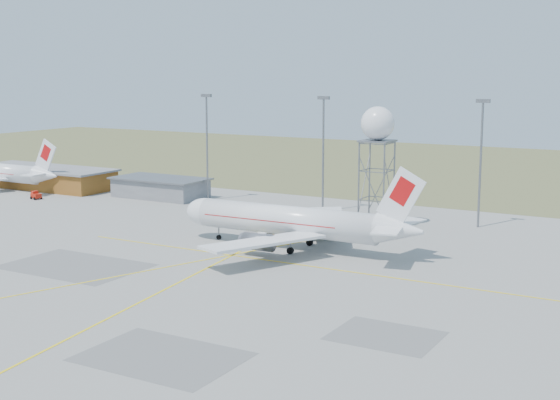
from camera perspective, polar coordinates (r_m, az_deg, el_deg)
The scene contains 11 objects.
ground at distance 80.55m, azimuth -12.03°, elevation -8.79°, with size 400.00×400.00×0.00m, color #9E9D99.
grass_strip at distance 204.75m, azimuth 15.06°, elevation 2.15°, with size 400.00×120.00×0.03m, color #535A31.
building_orange at distance 174.97m, azimuth -16.86°, elevation 1.58°, with size 33.00×12.00×4.30m.
building_grey at distance 156.21m, azimuth -8.73°, elevation 0.90°, with size 19.00×10.00×3.90m.
mast_a at distance 150.64m, azimuth -5.37°, elevation 4.53°, with size 2.20×0.50×20.50m.
mast_b at distance 137.79m, azimuth 3.18°, elevation 4.09°, with size 2.20×0.50×20.50m.
mast_c at distance 127.74m, azimuth 14.49°, elevation 3.38°, with size 2.20×0.50×20.50m.
airliner_main at distance 109.74m, azimuth 0.81°, elevation -1.60°, with size 37.27×36.27×12.69m.
radar_tower at distance 124.89m, azimuth 7.10°, elevation 2.92°, with size 5.35×5.35×19.36m.
fire_truck at distance 119.18m, azimuth 0.82°, elevation -1.86°, with size 8.36×4.36×3.20m.
baggage_tug at distance 159.77m, azimuth -17.42°, elevation 0.27°, with size 2.33×2.07×1.60m.
Camera 1 is at (51.65, -56.55, 24.97)m, focal length 50.00 mm.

